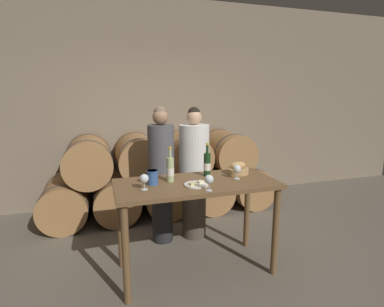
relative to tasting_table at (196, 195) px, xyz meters
The scene contains 14 objects.
ground_plane 0.79m from the tasting_table, ahead, with size 10.00×10.00×0.00m, color #665E51.
stone_wall_back 2.37m from the tasting_table, 90.00° to the left, with size 10.00×0.12×3.20m.
barrel_stack 1.64m from the tasting_table, 90.00° to the left, with size 3.36×0.95×1.19m.
tasting_table is the anchor object (origin of this frame).
person_left 0.75m from the tasting_table, 104.76° to the left, with size 0.30×0.30×1.62m.
person_right 0.75m from the tasting_table, 73.80° to the left, with size 0.36×0.36×1.61m.
wine_bottle_red 0.35m from the tasting_table, 44.28° to the left, with size 0.07×0.07×0.34m.
wine_bottle_white 0.36m from the tasting_table, 159.77° to the left, with size 0.07×0.07×0.34m.
blue_crock 0.47m from the tasting_table, behind, with size 0.11×0.11×0.14m.
bread_basket 0.57m from the tasting_table, 16.80° to the left, with size 0.22×0.22×0.13m.
cheese_plate 0.18m from the tasting_table, 109.36° to the right, with size 0.22×0.22×0.04m.
wine_glass_far_left 0.57m from the tasting_table, behind, with size 0.08×0.08×0.14m.
wine_glass_left 0.37m from the tasting_table, 85.24° to the right, with size 0.08×0.08×0.14m.
wine_glass_center 0.48m from the tasting_table, ahead, with size 0.08×0.08×0.14m.
Camera 1 is at (-0.87, -2.61, 1.77)m, focal length 28.00 mm.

